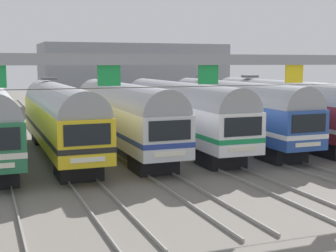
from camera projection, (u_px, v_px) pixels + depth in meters
The scene contains 9 objects.
ground_plane at pixel (152, 151), 34.55m from camera, with size 160.00×160.00×0.00m, color slate.
track_bed at pixel (99, 122), 50.31m from camera, with size 22.69×70.00×0.15m.
commuter_train_yellow at pixel (60, 116), 31.98m from camera, with size 2.88×18.06×5.05m.
commuter_train_silver at pixel (123, 114), 33.46m from camera, with size 2.88×18.06×5.05m.
commuter_train_white at pixel (181, 111), 34.94m from camera, with size 2.88×18.06×4.77m.
commuter_train_blue at pixel (234, 109), 36.42m from camera, with size 2.88×18.06×5.05m.
commuter_train_maroon at pixel (282, 108), 37.90m from camera, with size 2.88×18.06×5.05m.
catenary_gantry at pixel (253, 80), 21.33m from camera, with size 26.43×0.44×6.97m.
maintenance_building at pixel (133, 75), 70.29m from camera, with size 25.62×10.00×8.69m, color gray.
Camera 1 is at (-10.97, -32.24, 6.14)m, focal length 52.73 mm.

